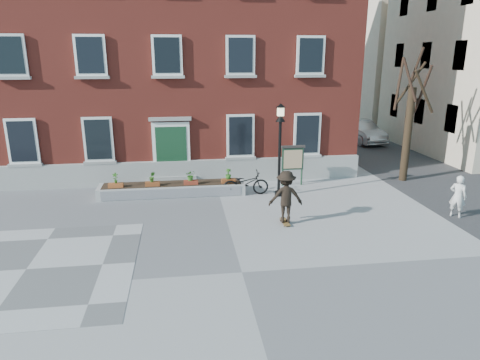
{
  "coord_description": "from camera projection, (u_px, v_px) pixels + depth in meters",
  "views": [
    {
      "loc": [
        -1.52,
        -10.57,
        5.79
      ],
      "look_at": [
        0.5,
        4.0,
        1.5
      ],
      "focal_mm": 32.0,
      "sensor_mm": 36.0,
      "label": 1
    }
  ],
  "objects": [
    {
      "name": "bystander",
      "position": [
        458.0,
        196.0,
        15.75
      ],
      "size": [
        0.68,
        0.69,
        1.6
      ],
      "primitive_type": "imported",
      "rotation": [
        0.0,
        0.0,
        2.3
      ],
      "color": "silver",
      "rests_on": "ground"
    },
    {
      "name": "notice_board",
      "position": [
        293.0,
        159.0,
        19.5
      ],
      "size": [
        1.1,
        0.16,
        1.87
      ],
      "color": "#193324",
      "rests_on": "ground"
    },
    {
      "name": "bicycle",
      "position": [
        245.0,
        183.0,
        18.33
      ],
      "size": [
        2.0,
        0.72,
        1.05
      ],
      "primitive_type": "imported",
      "rotation": [
        0.0,
        0.0,
        1.59
      ],
      "color": "black",
      "rests_on": "ground"
    },
    {
      "name": "planter_assembly",
      "position": [
        173.0,
        188.0,
        18.35
      ],
      "size": [
        6.2,
        1.12,
        1.15
      ],
      "color": "#B5B5B1",
      "rests_on": "ground"
    },
    {
      "name": "bare_tree",
      "position": [
        409.0,
        123.0,
        19.89
      ],
      "size": [
        1.83,
        1.83,
        6.16
      ],
      "color": "#322416",
      "rests_on": "ground"
    },
    {
      "name": "skateboarder",
      "position": [
        286.0,
        197.0,
        15.05
      ],
      "size": [
        1.24,
        0.78,
        1.95
      ],
      "color": "brown",
      "rests_on": "ground"
    },
    {
      "name": "checker_patch",
      "position": [
        26.0,
        269.0,
        12.03
      ],
      "size": [
        6.0,
        6.0,
        0.01
      ],
      "primitive_type": "cube",
      "color": "#59595B",
      "rests_on": "ground"
    },
    {
      "name": "lamp_post",
      "position": [
        280.0,
        137.0,
        17.65
      ],
      "size": [
        0.4,
        0.4,
        3.93
      ],
      "color": "black",
      "rests_on": "ground"
    },
    {
      "name": "ground",
      "position": [
        242.0,
        272.0,
        11.87
      ],
      "size": [
        100.0,
        100.0,
        0.0
      ],
      "primitive_type": "plane",
      "color": "gray",
      "rests_on": "ground"
    },
    {
      "name": "brick_building",
      "position": [
        169.0,
        46.0,
        23.13
      ],
      "size": [
        18.4,
        10.85,
        12.6
      ],
      "color": "#983429",
      "rests_on": "ground"
    },
    {
      "name": "parked_car",
      "position": [
        360.0,
        131.0,
        29.56
      ],
      "size": [
        2.17,
        4.77,
        1.52
      ],
      "primitive_type": "imported",
      "rotation": [
        0.0,
        0.0,
        0.13
      ],
      "color": "#BCBEC1",
      "rests_on": "ground"
    },
    {
      "name": "side_street",
      "position": [
        448.0,
        38.0,
        31.09
      ],
      "size": [
        15.2,
        36.0,
        14.5
      ],
      "color": "#39393B",
      "rests_on": "ground"
    }
  ]
}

